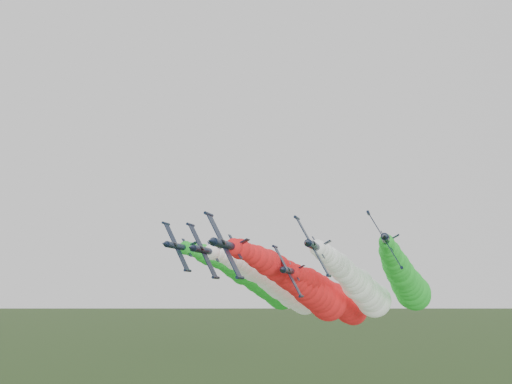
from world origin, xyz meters
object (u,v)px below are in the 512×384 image
at_px(jet_lead, 309,290).
at_px(jet_inner_right, 361,288).
at_px(jet_outer_right, 406,282).
at_px(jet_inner_left, 284,287).
at_px(jet_outer_left, 261,282).
at_px(jet_trail, 339,300).

distance_m(jet_lead, jet_inner_right, 14.77).
bearing_deg(jet_outer_right, jet_lead, -142.01).
bearing_deg(jet_inner_right, jet_inner_left, 176.48).
distance_m(jet_inner_left, jet_outer_right, 30.34).
relative_size(jet_inner_left, jet_outer_left, 0.99).
height_order(jet_lead, jet_inner_right, jet_inner_right).
distance_m(jet_inner_right, jet_outer_right, 12.51).
relative_size(jet_inner_right, jet_outer_right, 1.00).
relative_size(jet_inner_left, jet_inner_right, 0.99).
height_order(jet_inner_right, jet_outer_right, jet_outer_right).
relative_size(jet_lead, jet_outer_left, 1.00).
xyz_separation_m(jet_inner_left, jet_inner_right, (19.23, -1.18, -0.13)).
distance_m(jet_lead, jet_trail, 23.64).
relative_size(jet_inner_left, jet_trail, 1.00).
bearing_deg(jet_inner_left, jet_outer_right, 10.07).
height_order(jet_inner_left, jet_trail, jet_inner_left).
distance_m(jet_lead, jet_outer_right, 27.11).
bearing_deg(jet_lead, jet_outer_left, 130.20).
xyz_separation_m(jet_inner_left, jet_trail, (12.30, 11.84, -3.31)).
bearing_deg(jet_lead, jet_trail, 80.76).
xyz_separation_m(jet_inner_left, jet_outer_left, (-8.37, 8.65, 1.31)).
xyz_separation_m(jet_inner_right, jet_trail, (-6.93, 13.02, -3.18)).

